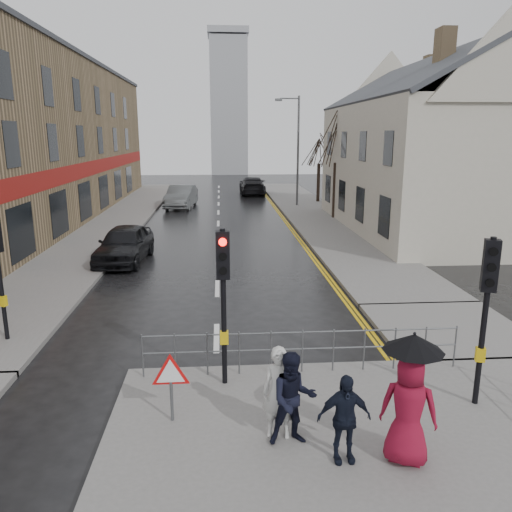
{
  "coord_description": "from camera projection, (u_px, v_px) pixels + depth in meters",
  "views": [
    {
      "loc": [
        0.18,
        -9.69,
        5.38
      ],
      "look_at": [
        1.23,
        5.16,
        1.75
      ],
      "focal_mm": 35.0,
      "sensor_mm": 36.0,
      "label": 1
    }
  ],
  "objects": [
    {
      "name": "pavement_bridge_right",
      "position": [
        448.0,
        329.0,
        13.99
      ],
      "size": [
        4.0,
        4.2,
        0.14
      ],
      "primitive_type": "cube",
      "color": "#605E5B",
      "rests_on": "ground"
    },
    {
      "name": "right_pavement",
      "position": [
        310.0,
        212.0,
        35.31
      ],
      "size": [
        4.0,
        40.0,
        0.14
      ],
      "primitive_type": "cube",
      "color": "#605E5B",
      "rests_on": "ground"
    },
    {
      "name": "pedestrian_a",
      "position": [
        279.0,
        393.0,
        8.73
      ],
      "size": [
        0.67,
        0.49,
        1.68
      ],
      "primitive_type": "imported",
      "rotation": [
        0.0,
        0.0,
        -0.15
      ],
      "color": "#BCBCB7",
      "rests_on": "near_pavement"
    },
    {
      "name": "pedestrian_b",
      "position": [
        293.0,
        399.0,
        8.53
      ],
      "size": [
        0.85,
        0.68,
        1.68
      ],
      "primitive_type": "imported",
      "rotation": [
        0.0,
        0.0,
        0.06
      ],
      "color": "black",
      "rests_on": "near_pavement"
    },
    {
      "name": "car_far",
      "position": [
        252.0,
        186.0,
        45.94
      ],
      "size": [
        2.3,
        5.57,
        1.61
      ],
      "primitive_type": "imported",
      "rotation": [
        0.0,
        0.0,
        3.13
      ],
      "color": "black",
      "rests_on": "ground"
    },
    {
      "name": "traffic_signal_near_left",
      "position": [
        223.0,
        280.0,
        10.27
      ],
      "size": [
        0.28,
        0.27,
        3.4
      ],
      "color": "black",
      "rests_on": "near_pavement"
    },
    {
      "name": "traffic_signal_near_right",
      "position": [
        487.0,
        293.0,
        9.45
      ],
      "size": [
        0.34,
        0.33,
        3.4
      ],
      "color": "black",
      "rests_on": "near_pavement"
    },
    {
      "name": "guard_railing_front",
      "position": [
        302.0,
        342.0,
        11.16
      ],
      "size": [
        7.14,
        0.04,
        1.0
      ],
      "color": "#595B5E",
      "rests_on": "near_pavement"
    },
    {
      "name": "tree_near",
      "position": [
        337.0,
        139.0,
        31.27
      ],
      "size": [
        2.4,
        2.4,
        6.58
      ],
      "color": "#2E2119",
      "rests_on": "right_pavement"
    },
    {
      "name": "building_left_terrace",
      "position": [
        17.0,
        141.0,
        29.96
      ],
      "size": [
        8.0,
        42.0,
        10.0
      ],
      "primitive_type": "cube",
      "color": "#8D7351",
      "rests_on": "ground"
    },
    {
      "name": "building_right_cream",
      "position": [
        432.0,
        146.0,
        27.79
      ],
      "size": [
        9.0,
        16.4,
        10.1
      ],
      "color": "#B3AE9C",
      "rests_on": "ground"
    },
    {
      "name": "street_lamp",
      "position": [
        296.0,
        144.0,
        37.07
      ],
      "size": [
        1.83,
        0.25,
        8.0
      ],
      "color": "#595B5E",
      "rests_on": "right_pavement"
    },
    {
      "name": "car_mid",
      "position": [
        181.0,
        197.0,
        37.51
      ],
      "size": [
        2.34,
        5.25,
        1.67
      ],
      "primitive_type": "imported",
      "rotation": [
        0.0,
        0.0,
        -0.11
      ],
      "color": "#4F5254",
      "rests_on": "ground"
    },
    {
      "name": "church_tower",
      "position": [
        229.0,
        108.0,
        68.71
      ],
      "size": [
        5.0,
        5.0,
        18.0
      ],
      "primitive_type": "cube",
      "color": "#95989D",
      "rests_on": "ground"
    },
    {
      "name": "left_pavement",
      "position": [
        118.0,
        218.0,
        32.48
      ],
      "size": [
        4.0,
        44.0,
        0.14
      ],
      "primitive_type": "cube",
      "color": "#605E5B",
      "rests_on": "ground"
    },
    {
      "name": "pedestrian_d",
      "position": [
        344.0,
        418.0,
        8.09
      ],
      "size": [
        0.9,
        0.4,
        1.52
      ],
      "primitive_type": "imported",
      "rotation": [
        0.0,
        0.0,
        0.03
      ],
      "color": "black",
      "rests_on": "near_pavement"
    },
    {
      "name": "car_parked",
      "position": [
        125.0,
        244.0,
        21.5
      ],
      "size": [
        2.24,
        4.79,
        1.59
      ],
      "primitive_type": "imported",
      "rotation": [
        0.0,
        0.0,
        -0.08
      ],
      "color": "black",
      "rests_on": "ground"
    },
    {
      "name": "ground",
      "position": [
        216.0,
        393.0,
        10.65
      ],
      "size": [
        120.0,
        120.0,
        0.0
      ],
      "primitive_type": "plane",
      "color": "black",
      "rests_on": "ground"
    },
    {
      "name": "pedestrian_with_umbrella",
      "position": [
        410.0,
        396.0,
        7.96
      ],
      "size": [
        1.09,
        0.96,
        2.24
      ],
      "color": "maroon",
      "rests_on": "near_pavement"
    },
    {
      "name": "warning_sign",
      "position": [
        171.0,
        377.0,
        9.18
      ],
      "size": [
        0.8,
        0.07,
        1.35
      ],
      "color": "#595B5E",
      "rests_on": "near_pavement"
    },
    {
      "name": "near_pavement",
      "position": [
        415.0,
        500.0,
        7.45
      ],
      "size": [
        10.0,
        9.0,
        0.14
      ],
      "primitive_type": "cube",
      "color": "#605E5B",
      "rests_on": "ground"
    },
    {
      "name": "tree_far",
      "position": [
        319.0,
        147.0,
        39.23
      ],
      "size": [
        2.4,
        2.4,
        5.64
      ],
      "color": "#2E2119",
      "rests_on": "right_pavement"
    }
  ]
}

